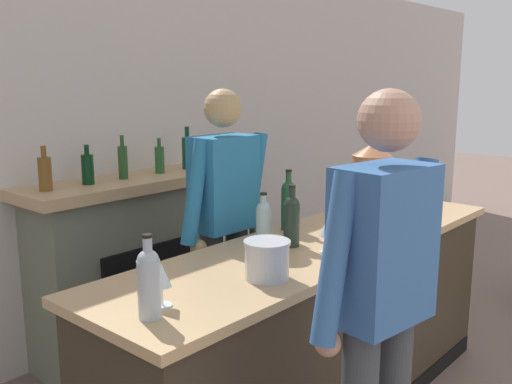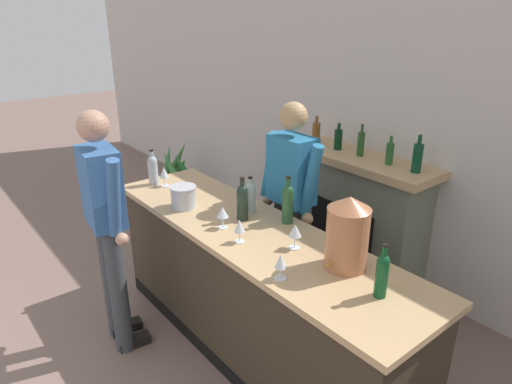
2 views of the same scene
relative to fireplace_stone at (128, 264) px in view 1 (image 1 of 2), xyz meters
name	(u,v)px [view 1 (image 1 of 2)]	position (x,y,z in m)	size (l,w,h in m)	color
wall_back_panel	(101,150)	(0.01, 0.26, 0.76)	(12.00, 0.07, 2.75)	silver
bar_counter	(318,329)	(0.21, -1.42, -0.11)	(2.75, 0.73, 1.01)	#382D21
fireplace_stone	(128,264)	(0.00, 0.00, 0.00)	(1.43, 0.52, 1.51)	slate
person_customer	(379,320)	(-0.49, -2.16, 0.40)	(0.65, 0.34, 1.82)	#383C42
person_bartender	(225,232)	(0.03, -0.89, 0.38)	(0.66, 0.31, 1.80)	#403D3E
copper_dispenser	(371,179)	(0.94, -1.30, 0.62)	(0.25, 0.29, 0.45)	#AF6A45
ice_bucket_steel	(267,260)	(-0.42, -1.58, 0.48)	(0.20, 0.20, 0.17)	silver
wine_bottle_port_short	(406,187)	(1.25, -1.38, 0.53)	(0.07, 0.07, 0.31)	#0E4723
wine_bottle_burgundy_dark	(288,203)	(0.28, -1.15, 0.55)	(0.08, 0.08, 0.35)	#234E2B
wine_bottle_cabernet_heavy	(292,219)	(0.04, -1.37, 0.54)	(0.08, 0.08, 0.32)	#1E2D23
wine_bottle_rose_blush	(264,221)	(-0.03, -1.24, 0.52)	(0.08, 0.08, 0.27)	#9FB8B9
wine_bottle_riesling_slim	(149,281)	(-1.00, -1.53, 0.53)	(0.08, 0.08, 0.31)	#A6B1BB
wine_glass_front_left	(326,230)	(0.06, -1.56, 0.51)	(0.08, 0.08, 0.16)	silver
wine_glass_by_dispenser	(416,210)	(0.79, -1.68, 0.50)	(0.07, 0.07, 0.16)	silver
wine_glass_mid_counter	(351,206)	(0.59, -1.37, 0.51)	(0.08, 0.08, 0.17)	silver
wine_glass_back_row	(358,223)	(0.30, -1.59, 0.50)	(0.07, 0.07, 0.16)	silver
wine_glass_front_right	(161,277)	(-0.91, -1.48, 0.51)	(0.08, 0.08, 0.17)	silver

